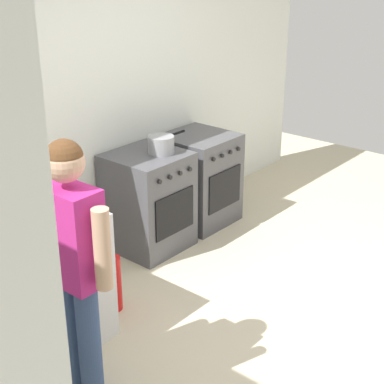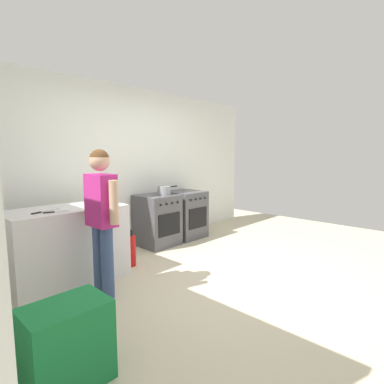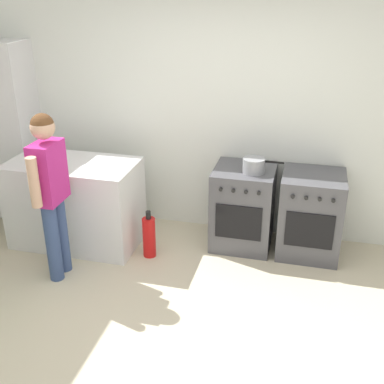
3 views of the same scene
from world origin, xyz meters
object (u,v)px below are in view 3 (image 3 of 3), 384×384
Objects in this scene: oven_left at (243,207)px; pot at (254,165)px; larder_cabinet at (14,132)px; oven_right at (310,214)px; knife_utility at (45,167)px; knife_bread at (45,163)px; person at (50,185)px; fire_extinguisher at (149,237)px.

oven_left is 0.51m from pot.
pot is 2.75m from larder_cabinet.
larder_cabinet reaches higher than oven_right.
oven_left is 1.00× the size of oven_right.
oven_right is 2.67m from knife_utility.
oven_right is 3.39× the size of knife_utility.
knife_bread is at bearing -166.89° from oven_left.
pot is 1.17× the size of knife_bread.
knife_utility is at bearing -163.49° from oven_left.
pot is 0.20× the size of larder_cabinet.
knife_utility and knife_bread have the same top height.
oven_left is 1.94m from person.
larder_cabinet is at bearing 138.97° from knife_utility.
knife_utility is at bearing -41.03° from larder_cabinet.
person is at bearing -143.92° from fire_extinguisher.
oven_left is 2.71m from larder_cabinet.
person is at bearing -46.01° from larder_cabinet.
person is 3.14× the size of fire_extinguisher.
pot is 0.80× the size of fire_extinguisher.
knife_bread is (-1.95, -0.45, 0.48)m from oven_left.
larder_cabinet is at bearing 161.95° from fire_extinguisher.
oven_right is (0.68, -0.00, -0.00)m from oven_left.
larder_cabinet is at bearing 176.31° from pot.
fire_extinguisher is (1.08, -0.02, -0.69)m from knife_bread.
knife_bread is 0.68× the size of fire_extinguisher.
person reaches higher than oven_right.
fire_extinguisher is at bearing -157.37° from pot.
knife_bread is 1.28m from fire_extinguisher.
pot is at bearing 22.63° from fire_extinguisher.
larder_cabinet is at bearing 177.80° from oven_left.
larder_cabinet is (-1.06, 1.10, 0.07)m from person.
pot is at bearing 28.79° from person.
pot is at bearing -37.86° from oven_left.
pot is at bearing -172.67° from oven_right.
knife_utility reaches higher than oven_right.
pot is 1.92m from person.
oven_right is 0.54× the size of person.
knife_bread is at bearing 120.05° from knife_utility.
oven_left is 2.03m from knife_utility.
knife_utility is 0.16× the size of person.
pot is 2.04m from knife_utility.
oven_right is 1.64m from fire_extinguisher.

